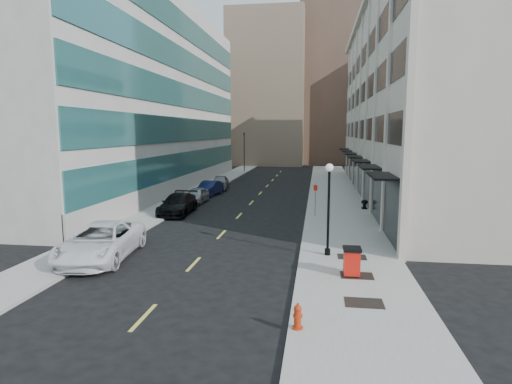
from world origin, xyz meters
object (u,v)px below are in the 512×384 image
(lamppost, at_px, (329,201))
(urn_planter, at_px, (364,203))
(car_silver_sedan, at_px, (196,195))
(sign_post, at_px, (315,195))
(car_black_pickup, at_px, (178,204))
(car_grey_sedan, at_px, (220,182))
(trash_bin, at_px, (352,260))
(traffic_signal, at_px, (244,135))
(car_white_van, at_px, (101,242))
(car_blue_sedan, at_px, (209,188))
(fire_hydrant, at_px, (298,316))

(lamppost, bearing_deg, urn_planter, 76.67)
(car_silver_sedan, bearing_deg, lamppost, -53.11)
(sign_post, bearing_deg, urn_planter, 56.77)
(urn_planter, bearing_deg, car_silver_sedan, 173.82)
(car_black_pickup, height_order, car_grey_sedan, car_black_pickup)
(car_black_pickup, bearing_deg, urn_planter, 11.52)
(car_black_pickup, height_order, trash_bin, car_black_pickup)
(traffic_signal, xyz_separation_m, lamppost, (11.90, -44.00, -2.79))
(traffic_signal, height_order, lamppost, traffic_signal)
(trash_bin, bearing_deg, car_black_pickup, 132.35)
(car_white_van, xyz_separation_m, car_black_pickup, (0.00, 11.84, -0.11))
(lamppost, bearing_deg, car_blue_sedan, 119.71)
(car_white_van, xyz_separation_m, sign_post, (10.49, 11.71, 0.84))
(traffic_signal, height_order, car_black_pickup, traffic_signal)
(car_black_pickup, xyz_separation_m, lamppost, (11.20, -10.00, 2.15))
(car_blue_sedan, relative_size, urn_planter, 5.82)
(car_silver_sedan, relative_size, sign_post, 1.65)
(traffic_signal, bearing_deg, sign_post, -71.85)
(car_silver_sedan, relative_size, car_grey_sedan, 0.92)
(car_white_van, xyz_separation_m, urn_planter, (14.40, 15.35, -0.29))
(car_grey_sedan, bearing_deg, car_black_pickup, -96.87)
(car_silver_sedan, xyz_separation_m, urn_planter, (14.40, -1.56, -0.09))
(traffic_signal, relative_size, urn_planter, 9.32)
(car_blue_sedan, bearing_deg, car_white_van, -82.67)
(traffic_signal, bearing_deg, car_white_van, -89.13)
(car_black_pickup, bearing_deg, car_grey_sedan, 87.84)
(car_white_van, height_order, urn_planter, car_white_van)
(car_white_van, xyz_separation_m, car_grey_sedan, (0.00, 26.21, -0.14))
(car_black_pickup, distance_m, fire_hydrant, 20.98)
(fire_hydrant, relative_size, lamppost, 0.18)
(car_black_pickup, bearing_deg, traffic_signal, 89.02)
(car_blue_sedan, xyz_separation_m, lamppost, (11.20, -19.62, 2.21))
(traffic_signal, distance_m, fire_hydrant, 53.74)
(car_silver_sedan, relative_size, trash_bin, 3.27)
(car_white_van, bearing_deg, fire_hydrant, -39.11)
(traffic_signal, distance_m, sign_post, 36.14)
(traffic_signal, bearing_deg, fire_hydrant, -78.35)
(traffic_signal, bearing_deg, car_grey_sedan, -87.96)
(sign_post, distance_m, urn_planter, 5.46)
(car_silver_sedan, height_order, car_grey_sedan, car_grey_sedan)
(sign_post, xyz_separation_m, urn_planter, (3.91, 3.64, -1.13))
(trash_bin, distance_m, lamppost, 3.79)
(car_silver_sedan, height_order, trash_bin, trash_bin)
(car_black_pickup, relative_size, fire_hydrant, 6.38)
(car_silver_sedan, distance_m, urn_planter, 14.48)
(fire_hydrant, bearing_deg, urn_planter, 72.96)
(car_black_pickup, height_order, car_silver_sedan, car_black_pickup)
(traffic_signal, relative_size, car_grey_sedan, 1.58)
(car_black_pickup, distance_m, car_grey_sedan, 14.37)
(car_silver_sedan, xyz_separation_m, lamppost, (11.20, -15.06, 2.23))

